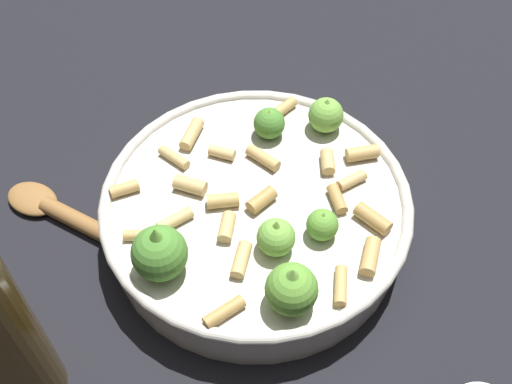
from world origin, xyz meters
name	(u,v)px	position (x,y,z in m)	size (l,w,h in m)	color
ground_plane	(256,231)	(0.00, 0.00, 0.00)	(2.40, 2.40, 0.00)	black
cooking_pan	(256,213)	(0.00, 0.00, 0.03)	(0.27, 0.27, 0.10)	beige
wooden_spoon	(87,226)	(0.10, 0.12, 0.01)	(0.20, 0.10, 0.02)	olive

